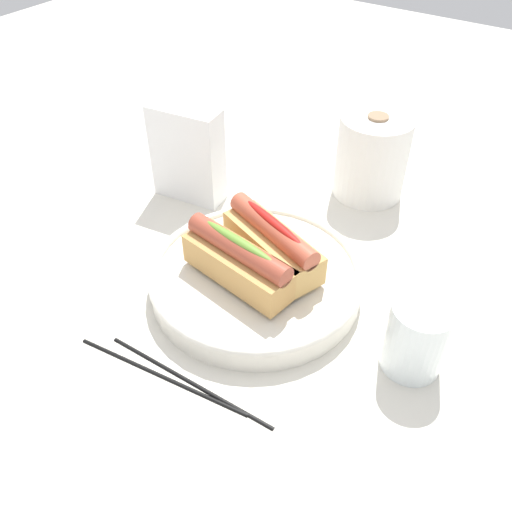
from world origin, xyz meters
name	(u,v)px	position (x,y,z in m)	size (l,w,h in m)	color
ground_plane	(245,275)	(0.00, 0.00, 0.00)	(2.40, 2.40, 0.00)	silver
serving_bowl	(256,278)	(0.03, -0.01, 0.02)	(0.27, 0.27, 0.04)	silver
hotdog_front	(239,261)	(0.02, -0.04, 0.06)	(0.16, 0.07, 0.06)	tan
hotdog_back	(273,242)	(0.03, 0.01, 0.06)	(0.16, 0.10, 0.06)	tan
water_glass	(416,338)	(0.24, -0.01, 0.04)	(0.07, 0.07, 0.09)	white
paper_towel_roll	(372,157)	(0.05, 0.27, 0.07)	(0.11, 0.11, 0.13)	white
napkin_box	(187,154)	(-0.18, 0.11, 0.07)	(0.11, 0.04, 0.15)	white
chopstick_near	(188,380)	(0.05, -0.18, 0.00)	(0.01, 0.01, 0.22)	black
chopstick_far	(161,375)	(0.02, -0.19, 0.00)	(0.01, 0.01, 0.22)	black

